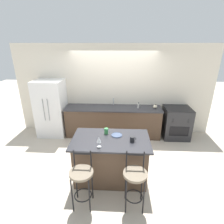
% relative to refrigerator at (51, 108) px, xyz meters
% --- Properties ---
extents(ground_plane, '(18.00, 18.00, 0.00)m').
position_rel_refrigerator_xyz_m(ground_plane, '(1.88, -0.35, -0.85)').
color(ground_plane, beige).
extents(wall_back, '(6.00, 0.07, 2.70)m').
position_rel_refrigerator_xyz_m(wall_back, '(1.88, 0.37, 0.50)').
color(wall_back, beige).
rests_on(wall_back, ground_plane).
extents(back_counter, '(2.86, 0.70, 0.91)m').
position_rel_refrigerator_xyz_m(back_counter, '(1.88, 0.04, -0.40)').
color(back_counter, '#4C3828').
rests_on(back_counter, ground_plane).
extents(sink_faucet, '(0.02, 0.13, 0.22)m').
position_rel_refrigerator_xyz_m(sink_faucet, '(1.88, 0.25, 0.19)').
color(sink_faucet, '#ADAFB5').
rests_on(sink_faucet, back_counter).
extents(kitchen_island, '(1.53, 0.91, 0.92)m').
position_rel_refrigerator_xyz_m(kitchen_island, '(1.92, -1.86, -0.39)').
color(kitchen_island, '#4C3828').
rests_on(kitchen_island, ground_plane).
extents(refrigerator, '(0.83, 0.73, 1.70)m').
position_rel_refrigerator_xyz_m(refrigerator, '(0.00, 0.00, 0.00)').
color(refrigerator, white).
rests_on(refrigerator, ground_plane).
extents(oven_range, '(0.75, 0.72, 0.94)m').
position_rel_refrigerator_xyz_m(oven_range, '(3.78, 0.00, -0.38)').
color(oven_range, '#28282B').
rests_on(oven_range, ground_plane).
extents(bar_stool_near, '(0.40, 0.40, 1.03)m').
position_rel_refrigerator_xyz_m(bar_stool_near, '(1.48, -2.58, -0.27)').
color(bar_stool_near, black).
rests_on(bar_stool_near, ground_plane).
extents(bar_stool_far, '(0.40, 0.40, 1.03)m').
position_rel_refrigerator_xyz_m(bar_stool_far, '(2.36, -2.56, -0.27)').
color(bar_stool_far, black).
rests_on(bar_stool_far, ground_plane).
extents(dinner_plate, '(0.22, 0.22, 0.02)m').
position_rel_refrigerator_xyz_m(dinner_plate, '(2.03, -1.71, 0.08)').
color(dinner_plate, '#425170').
rests_on(dinner_plate, kitchen_island).
extents(wine_glass, '(0.08, 0.08, 0.20)m').
position_rel_refrigerator_xyz_m(wine_glass, '(1.72, -2.15, 0.22)').
color(wine_glass, white).
rests_on(wine_glass, kitchen_island).
extents(coffee_mug, '(0.12, 0.09, 0.10)m').
position_rel_refrigerator_xyz_m(coffee_mug, '(2.34, -1.93, 0.12)').
color(coffee_mug, '#232326').
rests_on(coffee_mug, kitchen_island).
extents(tumbler_cup, '(0.08, 0.08, 0.12)m').
position_rel_refrigerator_xyz_m(tumbler_cup, '(1.81, -1.64, 0.13)').
color(tumbler_cup, '#3D934C').
rests_on(tumbler_cup, kitchen_island).
extents(pumpkin_decoration, '(0.12, 0.12, 0.12)m').
position_rel_refrigerator_xyz_m(pumpkin_decoration, '(3.11, 0.03, 0.10)').
color(pumpkin_decoration, beige).
rests_on(pumpkin_decoration, back_counter).
extents(soap_bottle, '(0.05, 0.05, 0.17)m').
position_rel_refrigerator_xyz_m(soap_bottle, '(2.62, 0.02, 0.13)').
color(soap_bottle, silver).
rests_on(soap_bottle, back_counter).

